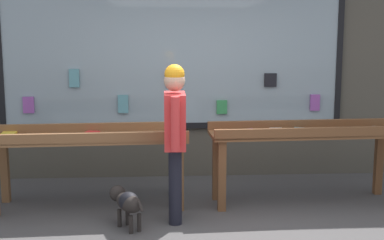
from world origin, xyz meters
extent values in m
plane|color=#474444|center=(0.00, 0.00, 0.00)|extent=(40.00, 40.00, 0.00)
cube|color=#4C473D|center=(0.00, 2.40, 1.68)|extent=(8.40, 0.20, 3.36)
cube|color=#8C9EA8|center=(-0.27, 2.27, 1.66)|extent=(4.63, 0.03, 1.84)
cube|color=black|center=(-0.27, 2.27, 0.74)|extent=(4.71, 0.06, 0.08)
cube|color=black|center=(-2.58, 2.27, 1.66)|extent=(0.08, 0.06, 1.84)
cube|color=black|center=(2.04, 2.27, 1.66)|extent=(0.08, 0.06, 1.84)
cube|color=#994CA5|center=(-2.23, 2.23, 1.05)|extent=(0.15, 0.03, 0.22)
cube|color=#5999A5|center=(-1.60, 2.23, 1.41)|extent=(0.13, 0.03, 0.25)
cube|color=#5999A5|center=(-0.95, 2.23, 1.05)|extent=(0.14, 0.03, 0.25)
cube|color=black|center=(-0.26, 2.23, 1.40)|extent=(0.17, 0.03, 0.23)
cube|color=#338C4C|center=(0.41, 2.23, 1.00)|extent=(0.14, 0.03, 0.19)
cube|color=black|center=(1.08, 2.23, 1.37)|extent=(0.17, 0.03, 0.19)
cube|color=#994CA5|center=(1.72, 2.23, 1.05)|extent=(0.13, 0.03, 0.23)
cube|color=brown|center=(-0.23, 0.84, 0.40)|extent=(0.09, 0.09, 0.80)
cube|color=brown|center=(-2.31, 1.28, 0.40)|extent=(0.09, 0.09, 0.80)
cube|color=brown|center=(-0.25, 1.37, 0.40)|extent=(0.09, 0.09, 0.80)
cube|color=brown|center=(-1.27, 1.06, 0.82)|extent=(2.29, 0.79, 0.04)
cube|color=brown|center=(-1.26, 0.75, 0.88)|extent=(2.26, 0.16, 0.12)
cube|color=brown|center=(-1.28, 1.37, 0.88)|extent=(2.26, 0.16, 0.12)
cube|color=yellow|center=(-2.22, 1.21, 0.85)|extent=(0.17, 0.21, 0.03)
cube|color=orange|center=(-1.79, 1.10, 0.85)|extent=(0.14, 0.20, 0.02)
cube|color=red|center=(-1.26, 1.24, 0.85)|extent=(0.19, 0.22, 0.02)
cube|color=black|center=(-0.78, 1.00, 0.85)|extent=(0.20, 0.26, 0.02)
cube|color=#338C4C|center=(-0.29, 0.90, 0.85)|extent=(0.16, 0.22, 0.03)
cube|color=brown|center=(0.25, 0.80, 0.41)|extent=(0.09, 0.09, 0.82)
cube|color=brown|center=(0.23, 1.22, 0.41)|extent=(0.09, 0.09, 0.82)
cube|color=brown|center=(2.29, 1.32, 0.41)|extent=(0.09, 0.09, 0.82)
cube|color=brown|center=(1.27, 1.06, 0.84)|extent=(2.29, 0.69, 0.04)
cube|color=brown|center=(1.28, 0.80, 0.90)|extent=(2.26, 0.16, 0.12)
cube|color=brown|center=(1.26, 1.32, 0.90)|extent=(2.26, 0.16, 0.12)
cube|color=silver|center=(0.26, 0.97, 0.87)|extent=(0.15, 0.22, 0.03)
cube|color=#994CA5|center=(0.61, 1.05, 0.87)|extent=(0.21, 0.26, 0.03)
cube|color=silver|center=(0.95, 1.12, 0.87)|extent=(0.16, 0.19, 0.03)
cube|color=#5999A5|center=(1.24, 1.14, 0.87)|extent=(0.18, 0.24, 0.02)
cube|color=#2659B2|center=(1.58, 1.01, 0.87)|extent=(0.15, 0.22, 0.02)
cube|color=orange|center=(1.95, 1.08, 0.87)|extent=(0.16, 0.20, 0.02)
cube|color=silver|center=(2.23, 1.17, 0.87)|extent=(0.17, 0.23, 0.02)
cylinder|color=black|center=(-0.29, 0.40, 0.41)|extent=(0.14, 0.14, 0.82)
cylinder|color=black|center=(-0.29, 0.57, 0.41)|extent=(0.14, 0.14, 0.82)
cube|color=red|center=(-0.29, 0.49, 1.11)|extent=(0.23, 0.46, 0.58)
cylinder|color=red|center=(-0.30, 0.19, 1.12)|extent=(0.09, 0.09, 0.55)
cylinder|color=red|center=(-0.29, 0.78, 1.12)|extent=(0.09, 0.09, 0.55)
sphere|color=tan|center=(-0.29, 0.49, 1.53)|extent=(0.22, 0.22, 0.22)
sphere|color=orange|center=(-0.29, 0.49, 1.60)|extent=(0.21, 0.21, 0.21)
ellipsoid|color=black|center=(-0.78, 0.28, 0.29)|extent=(0.38, 0.44, 0.19)
ellipsoid|color=black|center=(-0.78, 0.28, 0.30)|extent=(0.30, 0.31, 0.20)
sphere|color=black|center=(-0.91, 0.49, 0.33)|extent=(0.17, 0.17, 0.17)
cylinder|color=black|center=(-0.65, 0.09, 0.32)|extent=(0.08, 0.09, 0.12)
cylinder|color=black|center=(-0.80, 0.41, 0.10)|extent=(0.04, 0.04, 0.19)
cylinder|color=black|center=(-0.88, 0.36, 0.10)|extent=(0.04, 0.04, 0.19)
cylinder|color=black|center=(-0.67, 0.21, 0.10)|extent=(0.04, 0.04, 0.19)
cylinder|color=black|center=(-0.75, 0.15, 0.10)|extent=(0.04, 0.04, 0.19)
camera|label=1|loc=(-0.44, -5.06, 2.05)|focal=50.00mm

